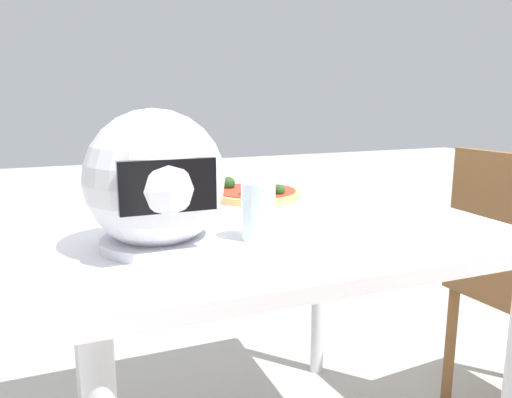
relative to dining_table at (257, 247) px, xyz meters
The scene contains 5 objects.
dining_table is the anchor object (origin of this frame).
pizza_plate 0.16m from the dining_table, 109.08° to the right, with size 0.29×0.29×0.01m, color white.
pizza 0.17m from the dining_table, 108.06° to the right, with size 0.25×0.25×0.05m.
motorcycle_helmet 0.42m from the dining_table, 35.05° to the left, with size 0.27×0.27×0.27m.
drinking_glass 0.29m from the dining_table, 68.43° to the left, with size 0.07×0.07×0.12m, color silver.
Camera 1 is at (0.46, 1.14, 1.07)m, focal length 35.27 mm.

